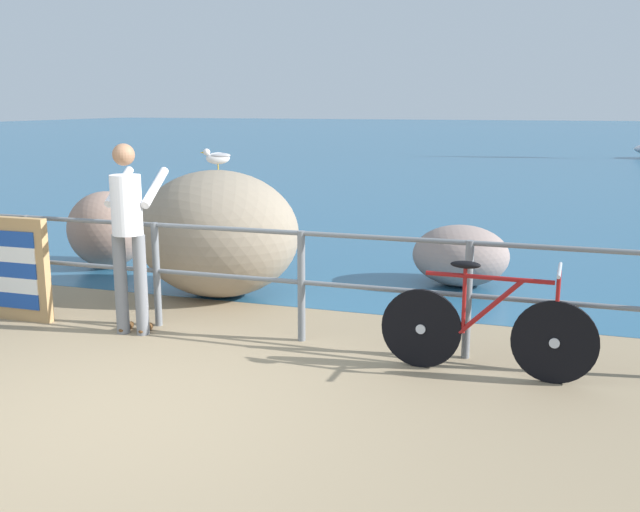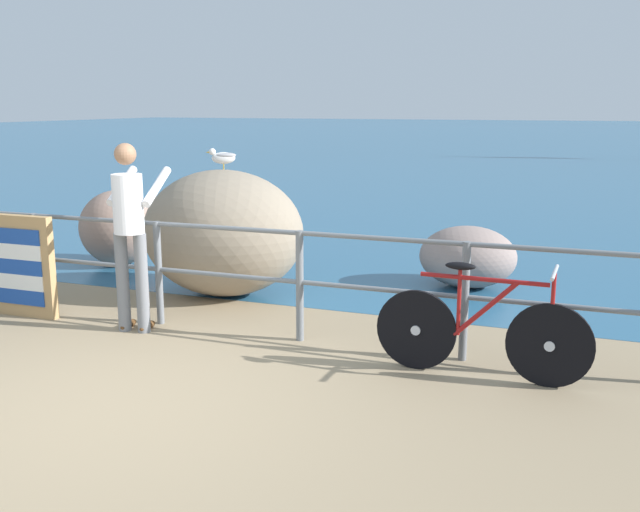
% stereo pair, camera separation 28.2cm
% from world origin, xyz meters
% --- Properties ---
extents(ground_plane, '(120.00, 120.00, 0.10)m').
position_xyz_m(ground_plane, '(0.00, 20.00, -0.05)').
color(ground_plane, '#937F60').
extents(sea_surface, '(120.00, 90.00, 0.01)m').
position_xyz_m(sea_surface, '(0.00, 47.92, 0.00)').
color(sea_surface, '#285B7F').
rests_on(sea_surface, ground_plane).
extents(promenade_railing, '(7.49, 0.07, 1.02)m').
position_xyz_m(promenade_railing, '(0.00, 1.90, 0.64)').
color(promenade_railing, slate).
rests_on(promenade_railing, ground_plane).
extents(bicycle, '(1.70, 0.48, 0.92)m').
position_xyz_m(bicycle, '(2.42, 1.55, 0.39)').
color(bicycle, black).
rests_on(bicycle, ground_plane).
extents(person_at_railing, '(0.50, 0.66, 1.78)m').
position_xyz_m(person_at_railing, '(-0.84, 1.63, 0.99)').
color(person_at_railing, slate).
rests_on(person_at_railing, ground_plane).
extents(folded_deckchair_stack, '(0.84, 0.10, 1.04)m').
position_xyz_m(folded_deckchair_stack, '(-2.22, 1.65, 0.52)').
color(folded_deckchair_stack, tan).
rests_on(folded_deckchair_stack, ground_plane).
extents(breakwater_boulder_main, '(1.85, 1.53, 1.41)m').
position_xyz_m(breakwater_boulder_main, '(-0.68, 3.13, 0.71)').
color(breakwater_boulder_main, gray).
rests_on(breakwater_boulder_main, ground).
extents(breakwater_boulder_left, '(1.04, 0.99, 1.00)m').
position_xyz_m(breakwater_boulder_left, '(-2.73, 4.02, 0.50)').
color(breakwater_boulder_left, gray).
rests_on(breakwater_boulder_left, ground).
extents(breakwater_boulder_right, '(1.14, 1.00, 0.72)m').
position_xyz_m(breakwater_boulder_right, '(1.85, 4.44, 0.36)').
color(breakwater_boulder_right, gray).
rests_on(breakwater_boulder_right, ground).
extents(seagull, '(0.33, 0.23, 0.23)m').
position_xyz_m(seagull, '(-0.68, 3.19, 1.55)').
color(seagull, gold).
rests_on(seagull, breakwater_boulder_main).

